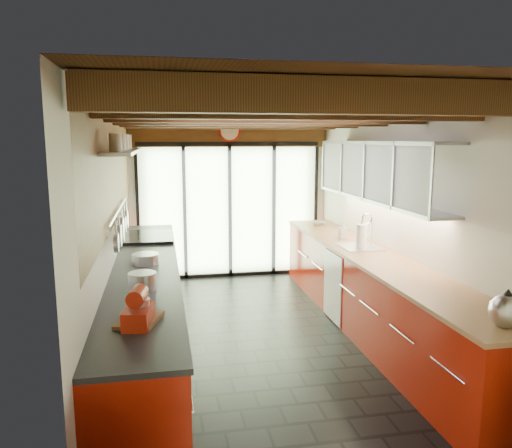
{
  "coord_description": "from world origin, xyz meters",
  "views": [
    {
      "loc": [
        -1.09,
        -5.2,
        2.22
      ],
      "look_at": [
        -0.01,
        0.4,
        1.25
      ],
      "focal_mm": 35.0,
      "sensor_mm": 36.0,
      "label": 1
    }
  ],
  "objects_px": {
    "kettle": "(507,309)",
    "soap_bottle": "(343,230)",
    "paper_towel": "(362,237)",
    "bowl": "(318,223)",
    "stand_mixer": "(138,310)"
  },
  "relations": [
    {
      "from": "soap_bottle",
      "to": "bowl",
      "type": "height_order",
      "value": "soap_bottle"
    },
    {
      "from": "kettle",
      "to": "soap_bottle",
      "type": "bearing_deg",
      "value": 90.0
    },
    {
      "from": "kettle",
      "to": "bowl",
      "type": "distance_m",
      "value": 4.29
    },
    {
      "from": "paper_towel",
      "to": "soap_bottle",
      "type": "xyz_separation_m",
      "value": [
        0.0,
        0.62,
        -0.04
      ]
    },
    {
      "from": "bowl",
      "to": "soap_bottle",
      "type": "bearing_deg",
      "value": -90.0
    },
    {
      "from": "soap_bottle",
      "to": "kettle",
      "type": "bearing_deg",
      "value": -90.0
    },
    {
      "from": "kettle",
      "to": "soap_bottle",
      "type": "distance_m",
      "value": 3.21
    },
    {
      "from": "kettle",
      "to": "soap_bottle",
      "type": "xyz_separation_m",
      "value": [
        0.0,
        3.21,
        -0.02
      ]
    },
    {
      "from": "stand_mixer",
      "to": "bowl",
      "type": "height_order",
      "value": "stand_mixer"
    },
    {
      "from": "stand_mixer",
      "to": "bowl",
      "type": "distance_m",
      "value": 4.56
    },
    {
      "from": "paper_towel",
      "to": "bowl",
      "type": "distance_m",
      "value": 1.7
    },
    {
      "from": "stand_mixer",
      "to": "kettle",
      "type": "xyz_separation_m",
      "value": [
        2.54,
        -0.51,
        0.01
      ]
    },
    {
      "from": "kettle",
      "to": "paper_towel",
      "type": "xyz_separation_m",
      "value": [
        0.0,
        2.59,
        0.02
      ]
    },
    {
      "from": "stand_mixer",
      "to": "soap_bottle",
      "type": "height_order",
      "value": "stand_mixer"
    },
    {
      "from": "stand_mixer",
      "to": "bowl",
      "type": "bearing_deg",
      "value": 56.1
    }
  ]
}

